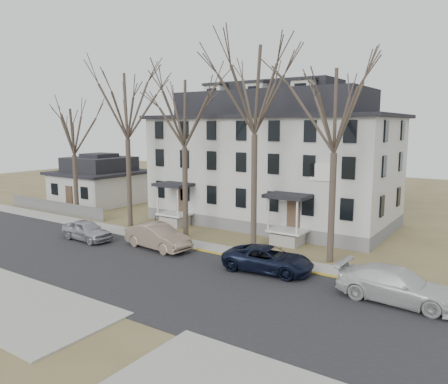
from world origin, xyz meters
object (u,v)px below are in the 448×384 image
Objects in this scene: tree_center at (255,84)px; bicycle_left at (162,218)px; tree_mid_left at (184,109)px; tree_bungalow at (73,129)px; boarding_house at (272,161)px; car_tan at (158,237)px; car_silver at (87,231)px; car_white at (396,286)px; tree_far_left at (126,101)px; small_house at (100,182)px; car_navy at (268,260)px; tree_mid_right at (336,105)px.

bicycle_left is (-10.32, 2.12, -10.62)m from tree_center.
tree_mid_left is 1.18× the size of tree_bungalow.
car_tan is (-2.28, -12.06, -4.54)m from boarding_house.
car_silver is 21.56m from car_white.
tree_far_left is at bearing 65.92° from car_tan.
tree_bungalow is at bearing -57.16° from small_house.
car_tan is at bearing -79.60° from tree_mid_left.
car_tan is at bearing -29.69° from small_house.
tree_bungalow is 30.59m from car_white.
car_white is at bearing -99.80° from car_navy.
small_house is at bearing -174.41° from boarding_house.
boarding_house is at bearing 5.59° from small_house.
tree_far_left is 1.08× the size of tree_mid_left.
tree_bungalow is 2.50× the size of car_silver.
tree_bungalow is 2.11× the size of car_tan.
boarding_house is 4.82× the size of car_silver.
tree_center is 19.23m from tree_bungalow.
car_navy is 2.97× the size of bicycle_left.
car_white is (13.39, -12.45, -4.57)m from boarding_house.
bicycle_left is (-20.71, 6.41, -0.35)m from car_white.
car_tan is (13.72, -3.91, -7.28)m from tree_bungalow.
boarding_house is at bearing 21.11° from car_navy.
car_tan reaches higher than car_navy.
boarding_house is 3.99× the size of car_navy.
tree_far_left reaches higher than tree_mid_right.
tree_mid_right reaches higher than car_silver.
tree_center is 1.15× the size of tree_mid_right.
small_house is at bearing 73.81° from bicycle_left.
tree_far_left is at bearing 69.48° from car_navy.
tree_mid_right is at bearing 0.00° from tree_center.
car_white is (22.39, -4.29, -9.53)m from tree_far_left.
car_navy is (22.23, -3.86, -7.39)m from tree_bungalow.
small_house is 16.49m from car_silver.
bicycle_left is at bearing 13.71° from tree_bungalow.
tree_mid_left is at bearing -114.47° from bicycle_left.
boarding_house is 18.85m from car_white.
boarding_house reaches higher than tree_bungalow.
tree_center reaches higher than car_silver.
bicycle_left is (1.68, 2.12, -9.88)m from tree_far_left.
bicycle_left is at bearing 153.88° from tree_mid_left.
car_silver is 0.85× the size of car_tan.
small_house is 13.44m from bicycle_left.
small_house reaches higher than car_tan.
boarding_house is 12.51m from tree_mid_right.
tree_mid_left is at bearing 77.45° from car_white.
boarding_house is 2.39× the size of small_house.
boarding_house is at bearing -28.78° from car_silver.
car_navy is at bearing -83.58° from car_tan.
tree_mid_left is at bearing -42.23° from car_silver.
tree_far_left is at bearing 143.23° from bicycle_left.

